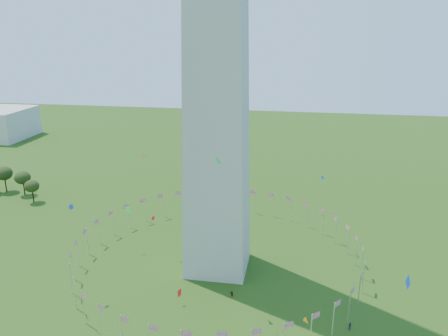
{
  "coord_description": "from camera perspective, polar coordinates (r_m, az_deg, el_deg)",
  "views": [
    {
      "loc": [
        20.57,
        -59.76,
        65.91
      ],
      "look_at": [
        4.37,
        35.0,
        34.9
      ],
      "focal_mm": 35.0,
      "sensor_mm": 36.0,
      "label": 1
    }
  ],
  "objects": [
    {
      "name": "flag_ring",
      "position": [
        127.44,
        -0.81,
        -10.93
      ],
      "size": [
        80.24,
        80.24,
        9.0
      ],
      "color": "silver",
      "rests_on": "ground"
    },
    {
      "name": "kites_aloft",
      "position": [
        97.59,
        -0.06,
        -9.42
      ],
      "size": [
        88.26,
        72.44,
        29.26
      ],
      "color": "yellow",
      "rests_on": "ground"
    }
  ]
}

